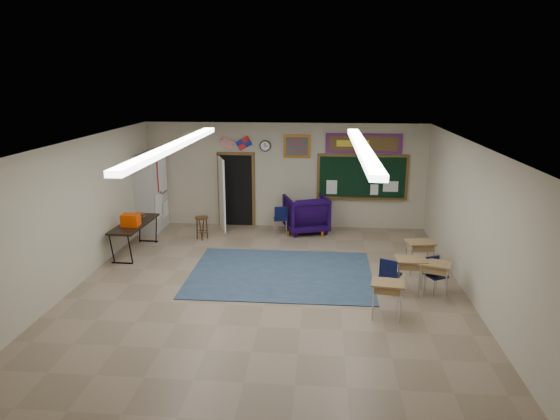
# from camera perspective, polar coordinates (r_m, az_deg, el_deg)

# --- Properties ---
(floor) EXTENTS (9.00, 9.00, 0.00)m
(floor) POSITION_cam_1_polar(r_m,az_deg,el_deg) (10.45, -1.36, -8.94)
(floor) COLOR gray
(floor) RESTS_ON ground
(back_wall) EXTENTS (8.00, 0.04, 3.00)m
(back_wall) POSITION_cam_1_polar(r_m,az_deg,el_deg) (14.30, 0.53, 3.95)
(back_wall) COLOR #B8AC95
(back_wall) RESTS_ON floor
(front_wall) EXTENTS (8.00, 0.04, 3.00)m
(front_wall) POSITION_cam_1_polar(r_m,az_deg,el_deg) (5.79, -6.32, -13.31)
(front_wall) COLOR #B8AC95
(front_wall) RESTS_ON floor
(left_wall) EXTENTS (0.04, 9.00, 3.00)m
(left_wall) POSITION_cam_1_polar(r_m,az_deg,el_deg) (11.09, -22.42, -0.45)
(left_wall) COLOR #B8AC95
(left_wall) RESTS_ON floor
(right_wall) EXTENTS (0.04, 9.00, 3.00)m
(right_wall) POSITION_cam_1_polar(r_m,az_deg,el_deg) (10.31, 21.28, -1.44)
(right_wall) COLOR #B8AC95
(right_wall) RESTS_ON floor
(ceiling) EXTENTS (8.00, 9.00, 0.04)m
(ceiling) POSITION_cam_1_polar(r_m,az_deg,el_deg) (9.63, -1.47, 7.61)
(ceiling) COLOR silver
(ceiling) RESTS_ON back_wall
(area_rug) EXTENTS (4.00, 3.00, 0.02)m
(area_rug) POSITION_cam_1_polar(r_m,az_deg,el_deg) (11.16, 0.11, -7.27)
(area_rug) COLOR #384D6A
(area_rug) RESTS_ON floor
(fluorescent_strips) EXTENTS (3.86, 6.00, 0.10)m
(fluorescent_strips) POSITION_cam_1_polar(r_m,az_deg,el_deg) (9.64, -1.46, 7.26)
(fluorescent_strips) COLOR white
(fluorescent_strips) RESTS_ON ceiling
(doorway) EXTENTS (1.10, 0.89, 2.16)m
(doorway) POSITION_cam_1_polar(r_m,az_deg,el_deg) (14.43, -5.48, 2.19)
(doorway) COLOR black
(doorway) RESTS_ON back_wall
(chalkboard) EXTENTS (2.55, 0.14, 1.30)m
(chalkboard) POSITION_cam_1_polar(r_m,az_deg,el_deg) (14.27, 9.38, 3.59)
(chalkboard) COLOR brown
(chalkboard) RESTS_ON back_wall
(bulletin_board) EXTENTS (2.10, 0.05, 0.55)m
(bulletin_board) POSITION_cam_1_polar(r_m,az_deg,el_deg) (14.12, 9.55, 7.51)
(bulletin_board) COLOR #AC0E14
(bulletin_board) RESTS_ON back_wall
(framed_art_print) EXTENTS (0.75, 0.05, 0.65)m
(framed_art_print) POSITION_cam_1_polar(r_m,az_deg,el_deg) (14.10, 1.96, 7.29)
(framed_art_print) COLOR #A3671F
(framed_art_print) RESTS_ON back_wall
(wall_clock) EXTENTS (0.32, 0.05, 0.32)m
(wall_clock) POSITION_cam_1_polar(r_m,az_deg,el_deg) (14.18, -1.71, 7.33)
(wall_clock) COLOR black
(wall_clock) RESTS_ON back_wall
(wall_flags) EXTENTS (1.16, 0.06, 0.70)m
(wall_flags) POSITION_cam_1_polar(r_m,az_deg,el_deg) (14.25, -5.15, 7.85)
(wall_flags) COLOR red
(wall_flags) RESTS_ON back_wall
(storage_cabinet) EXTENTS (0.59, 1.25, 2.20)m
(storage_cabinet) POSITION_cam_1_polar(r_m,az_deg,el_deg) (14.51, -14.47, 2.01)
(storage_cabinet) COLOR #B2B2AD
(storage_cabinet) RESTS_ON floor
(wingback_armchair) EXTENTS (1.40, 1.42, 1.03)m
(wingback_armchair) POSITION_cam_1_polar(r_m,az_deg,el_deg) (14.00, 3.00, -0.44)
(wingback_armchair) COLOR #150532
(wingback_armchair) RESTS_ON floor
(student_chair_reading) EXTENTS (0.46, 0.46, 0.81)m
(student_chair_reading) POSITION_cam_1_polar(r_m,az_deg,el_deg) (13.83, 0.10, -1.09)
(student_chair_reading) COLOR black
(student_chair_reading) RESTS_ON floor
(student_chair_desk_a) EXTENTS (0.52, 0.52, 0.77)m
(student_chair_desk_a) POSITION_cam_1_polar(r_m,az_deg,el_deg) (10.29, 12.50, -7.34)
(student_chair_desk_a) COLOR black
(student_chair_desk_a) RESTS_ON floor
(student_chair_desk_b) EXTENTS (0.50, 0.50, 0.74)m
(student_chair_desk_b) POSITION_cam_1_polar(r_m,az_deg,el_deg) (10.54, 17.40, -7.24)
(student_chair_desk_b) COLOR black
(student_chair_desk_b) RESTS_ON floor
(student_desk_front_left) EXTENTS (0.62, 0.47, 0.73)m
(student_desk_front_left) POSITION_cam_1_polar(r_m,az_deg,el_deg) (10.42, 14.63, -7.06)
(student_desk_front_left) COLOR olive
(student_desk_front_left) RESTS_ON floor
(student_desk_front_right) EXTENTS (0.66, 0.54, 0.72)m
(student_desk_front_right) POSITION_cam_1_polar(r_m,az_deg,el_deg) (11.56, 15.69, -4.98)
(student_desk_front_right) COLOR olive
(student_desk_front_right) RESTS_ON floor
(student_desk_back_left) EXTENTS (0.63, 0.51, 0.69)m
(student_desk_back_left) POSITION_cam_1_polar(r_m,az_deg,el_deg) (9.30, 12.13, -9.80)
(student_desk_back_left) COLOR olive
(student_desk_back_left) RESTS_ON floor
(student_desk_back_right) EXTENTS (0.71, 0.62, 0.71)m
(student_desk_back_right) POSITION_cam_1_polar(r_m,az_deg,el_deg) (10.39, 17.19, -7.39)
(student_desk_back_right) COLOR olive
(student_desk_back_right) RESTS_ON floor
(folding_table) EXTENTS (0.70, 1.87, 1.05)m
(folding_table) POSITION_cam_1_polar(r_m,az_deg,el_deg) (12.87, -16.23, -2.90)
(folding_table) COLOR black
(folding_table) RESTS_ON floor
(wooden_stool) EXTENTS (0.35, 0.35, 0.62)m
(wooden_stool) POSITION_cam_1_polar(r_m,az_deg,el_deg) (13.55, -8.91, -2.00)
(wooden_stool) COLOR #4C3016
(wooden_stool) RESTS_ON floor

